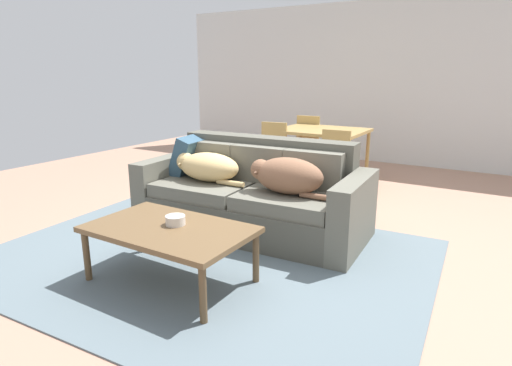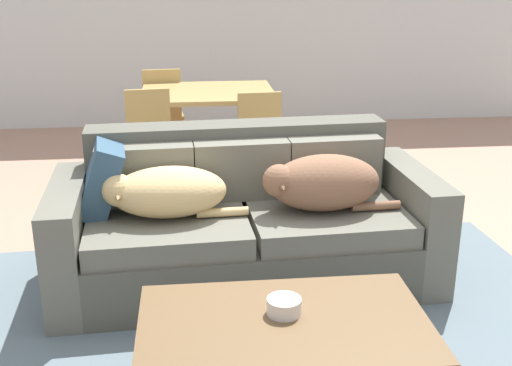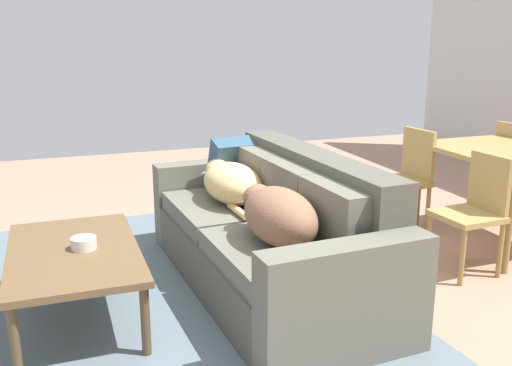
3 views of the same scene
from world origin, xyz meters
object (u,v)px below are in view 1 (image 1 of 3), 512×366
at_px(dog_on_right_cushion, 286,175).
at_px(throw_pillow_by_left_arm, 189,156).
at_px(dog_on_left_cushion, 207,167).
at_px(coffee_table, 170,232).
at_px(bowl_on_coffee_table, 175,220).
at_px(dining_table, 322,135).
at_px(dining_chair_near_left, 271,152).
at_px(dining_chair_far_left, 310,141).
at_px(dining_chair_near_right, 333,161).
at_px(couch, 254,196).

xyz_separation_m(dog_on_right_cushion, throw_pillow_by_left_arm, (-1.26, 0.16, 0.02)).
xyz_separation_m(dog_on_left_cushion, coffee_table, (0.51, -1.13, -0.22)).
xyz_separation_m(dog_on_right_cushion, bowl_on_coffee_table, (-0.37, -1.07, -0.17)).
height_order(dog_on_right_cushion, dining_table, dog_on_right_cushion).
height_order(dining_chair_near_left, dining_chair_far_left, dining_chair_far_left).
distance_m(bowl_on_coffee_table, dining_chair_near_right, 2.65).
relative_size(coffee_table, bowl_on_coffee_table, 8.19).
bearing_deg(dining_chair_near_right, couch, -104.10).
xyz_separation_m(throw_pillow_by_left_arm, coffee_table, (0.88, -1.29, -0.27)).
relative_size(dog_on_right_cushion, dining_chair_near_left, 0.91).
relative_size(dining_chair_near_left, dining_chair_near_right, 1.04).
bearing_deg(dining_chair_near_right, dining_chair_near_left, 173.31).
bearing_deg(dining_table, dog_on_left_cushion, -98.13).
xyz_separation_m(dog_on_right_cushion, dining_chair_near_right, (-0.17, 1.57, -0.17)).
distance_m(couch, dining_chair_near_right, 1.45).
bearing_deg(dining_chair_near_left, dining_table, 42.95).
bearing_deg(dog_on_left_cushion, dining_chair_near_right, 61.92).
distance_m(dog_on_right_cushion, dining_chair_far_left, 2.94).
xyz_separation_m(dog_on_left_cushion, dining_chair_far_left, (-0.11, 2.76, -0.13)).
relative_size(couch, throw_pillow_by_left_arm, 5.50).
relative_size(throw_pillow_by_left_arm, dining_chair_far_left, 0.47).
distance_m(dog_on_right_cushion, dining_chair_near_right, 1.58).
bearing_deg(coffee_table, bowl_on_coffee_table, 82.98).
height_order(dog_on_right_cushion, dining_chair_far_left, dining_chair_far_left).
bearing_deg(dining_chair_far_left, dining_table, 122.17).
distance_m(dog_on_right_cushion, dining_chair_near_left, 1.94).
xyz_separation_m(dog_on_left_cushion, dog_on_right_cushion, (0.89, 0.00, 0.02)).
height_order(throw_pillow_by_left_arm, dining_chair_far_left, dining_chair_far_left).
xyz_separation_m(throw_pillow_by_left_arm, bowl_on_coffee_table, (0.89, -1.23, -0.19)).
bearing_deg(dining_chair_near_right, bowl_on_coffee_table, -97.97).
relative_size(dog_on_left_cushion, dining_chair_far_left, 0.91).
distance_m(dining_chair_near_left, dining_chair_far_left, 1.14).
height_order(dog_on_left_cushion, throw_pillow_by_left_arm, throw_pillow_by_left_arm).
distance_m(coffee_table, dining_table, 3.35).
relative_size(dog_on_right_cushion, dining_chair_far_left, 0.90).
relative_size(couch, dog_on_right_cushion, 2.84).
bearing_deg(dog_on_right_cushion, dining_chair_far_left, 106.89).
xyz_separation_m(throw_pillow_by_left_arm, dining_table, (0.69, 2.04, 0.03)).
distance_m(couch, dog_on_right_cushion, 0.55).
bearing_deg(dog_on_right_cushion, dog_on_left_cushion, 176.91).
distance_m(throw_pillow_by_left_arm, dining_chair_near_left, 1.49).
bearing_deg(throw_pillow_by_left_arm, dining_chair_near_right, 52.10).
xyz_separation_m(dining_chair_near_right, dining_chair_far_left, (-0.84, 1.19, 0.01)).
relative_size(couch, dining_chair_far_left, 2.56).
bearing_deg(dining_table, bowl_on_coffee_table, -86.38).
xyz_separation_m(throw_pillow_by_left_arm, dining_chair_near_right, (1.10, 1.41, -0.19)).
bearing_deg(dining_chair_near_left, throw_pillow_by_left_arm, -104.72).
relative_size(dog_on_left_cushion, dog_on_right_cushion, 1.01).
bearing_deg(couch, throw_pillow_by_left_arm, 175.96).
distance_m(couch, dining_table, 2.09).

